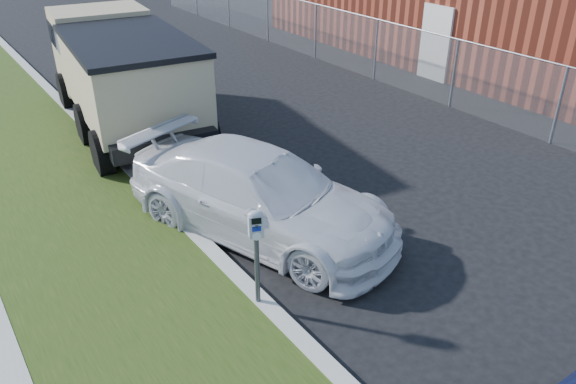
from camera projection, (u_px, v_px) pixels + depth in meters
ground at (392, 246)px, 9.28m from camera, size 120.00×120.00×0.00m
streetside at (5, 303)px, 7.90m from camera, size 6.12×50.00×0.15m
chainlink_fence at (377, 38)px, 16.73m from camera, size 0.06×30.06×30.00m
parking_meter at (256, 238)px, 7.32m from camera, size 0.24×0.20×1.46m
white_wagon at (256, 193)px, 9.39m from camera, size 3.59×5.31×1.43m
dump_truck at (121, 69)px, 13.36m from camera, size 3.16×6.59×2.49m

